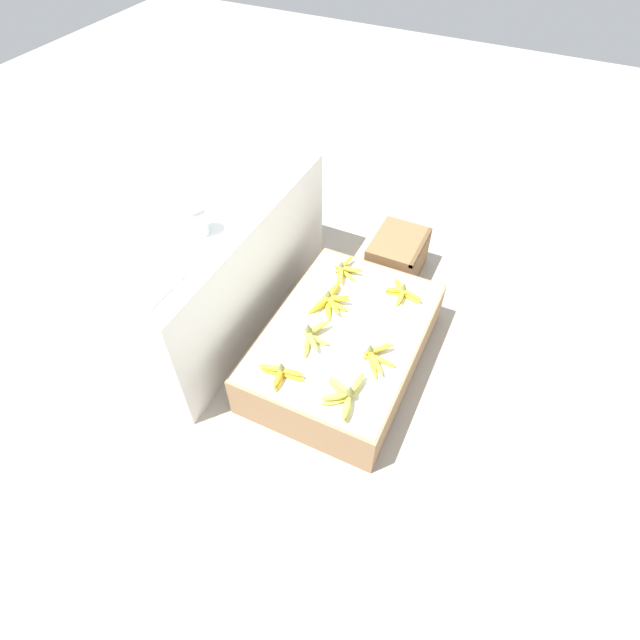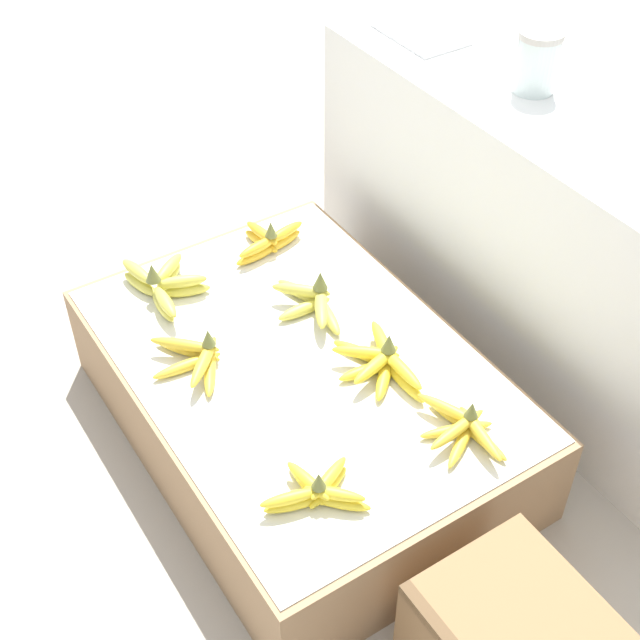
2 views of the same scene
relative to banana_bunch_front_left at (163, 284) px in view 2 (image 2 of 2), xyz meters
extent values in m
plane|color=#A89E8E|center=(0.38, 0.16, -0.30)|extent=(10.00, 10.00, 0.00)
cube|color=#997551|center=(0.38, 0.16, -0.17)|extent=(1.07, 0.75, 0.26)
cube|color=silver|center=(0.38, 0.16, -0.04)|extent=(1.04, 0.73, 0.00)
cube|color=white|center=(0.44, 0.91, 0.05)|extent=(1.46, 0.48, 0.70)
ellipsoid|color=gold|center=(0.05, -0.03, -0.02)|extent=(0.12, 0.04, 0.03)
ellipsoid|color=gold|center=(0.03, 0.05, -0.02)|extent=(0.07, 0.13, 0.03)
ellipsoid|color=gold|center=(-0.04, 0.03, -0.02)|extent=(0.10, 0.12, 0.03)
ellipsoid|color=gold|center=(-0.05, -0.04, -0.02)|extent=(0.13, 0.06, 0.03)
ellipsoid|color=gold|center=(0.08, -0.03, 0.01)|extent=(0.12, 0.04, 0.03)
ellipsoid|color=gold|center=(0.03, 0.04, 0.01)|extent=(0.07, 0.13, 0.03)
ellipsoid|color=gold|center=(-0.04, 0.03, 0.01)|extent=(0.10, 0.12, 0.03)
ellipsoid|color=gold|center=(-0.07, -0.04, 0.01)|extent=(0.13, 0.05, 0.03)
cone|color=olive|center=(0.00, -0.02, 0.05)|extent=(0.04, 0.04, 0.05)
ellipsoid|color=gold|center=(0.22, -0.05, -0.02)|extent=(0.15, 0.12, 0.03)
ellipsoid|color=gold|center=(0.27, -0.07, -0.02)|extent=(0.04, 0.17, 0.03)
ellipsoid|color=gold|center=(0.31, -0.03, -0.02)|extent=(0.16, 0.10, 0.03)
ellipsoid|color=gold|center=(0.23, -0.05, 0.01)|extent=(0.14, 0.14, 0.03)
ellipsoid|color=gold|center=(0.30, -0.04, 0.01)|extent=(0.14, 0.14, 0.03)
cone|color=olive|center=(0.27, -0.01, 0.04)|extent=(0.03, 0.03, 0.04)
ellipsoid|color=yellow|center=(0.77, 0.01, -0.02)|extent=(0.11, 0.10, 0.03)
ellipsoid|color=yellow|center=(0.73, 0.01, -0.02)|extent=(0.07, 0.12, 0.03)
ellipsoid|color=yellow|center=(0.70, -0.02, -0.02)|extent=(0.12, 0.03, 0.03)
ellipsoid|color=yellow|center=(0.73, -0.06, -0.02)|extent=(0.06, 0.13, 0.03)
ellipsoid|color=yellow|center=(0.76, 0.01, 0.00)|extent=(0.11, 0.10, 0.03)
ellipsoid|color=yellow|center=(0.73, 0.02, 0.00)|extent=(0.07, 0.12, 0.03)
ellipsoid|color=yellow|center=(0.71, -0.02, 0.00)|extent=(0.13, 0.04, 0.03)
ellipsoid|color=yellow|center=(0.73, -0.07, 0.00)|extent=(0.06, 0.13, 0.03)
cone|color=olive|center=(0.74, -0.02, 0.04)|extent=(0.03, 0.03, 0.04)
ellipsoid|color=gold|center=(-0.01, 0.35, -0.02)|extent=(0.06, 0.13, 0.03)
ellipsoid|color=gold|center=(-0.04, 0.31, -0.02)|extent=(0.13, 0.05, 0.03)
ellipsoid|color=gold|center=(0.00, 0.26, -0.02)|extent=(0.04, 0.13, 0.03)
ellipsoid|color=gold|center=(-0.01, 0.36, 0.01)|extent=(0.05, 0.13, 0.03)
ellipsoid|color=gold|center=(-0.04, 0.31, 0.01)|extent=(0.13, 0.04, 0.03)
ellipsoid|color=gold|center=(0.00, 0.27, 0.01)|extent=(0.05, 0.13, 0.03)
cone|color=olive|center=(0.00, 0.31, 0.04)|extent=(0.03, 0.03, 0.04)
ellipsoid|color=gold|center=(0.19, 0.28, -0.02)|extent=(0.15, 0.08, 0.03)
ellipsoid|color=gold|center=(0.25, 0.26, -0.02)|extent=(0.03, 0.15, 0.03)
ellipsoid|color=gold|center=(0.30, 0.29, -0.02)|extent=(0.15, 0.06, 0.03)
ellipsoid|color=gold|center=(0.22, 0.27, 0.01)|extent=(0.12, 0.13, 0.03)
ellipsoid|color=gold|center=(0.30, 0.27, 0.01)|extent=(0.14, 0.10, 0.03)
cone|color=olive|center=(0.25, 0.30, 0.05)|extent=(0.04, 0.04, 0.05)
ellipsoid|color=yellow|center=(0.46, 0.34, -0.02)|extent=(0.15, 0.09, 0.03)
ellipsoid|color=yellow|center=(0.45, 0.29, -0.02)|extent=(0.15, 0.10, 0.03)
ellipsoid|color=yellow|center=(0.50, 0.27, -0.02)|extent=(0.05, 0.16, 0.03)
ellipsoid|color=yellow|center=(0.54, 0.29, -0.02)|extent=(0.13, 0.13, 0.03)
ellipsoid|color=yellow|center=(0.57, 0.32, -0.02)|extent=(0.16, 0.03, 0.03)
ellipsoid|color=yellow|center=(0.48, 0.33, 0.01)|extent=(0.16, 0.08, 0.03)
ellipsoid|color=yellow|center=(0.48, 0.28, 0.01)|extent=(0.12, 0.14, 0.03)
ellipsoid|color=yellow|center=(0.52, 0.28, 0.01)|extent=(0.07, 0.16, 0.03)
ellipsoid|color=yellow|center=(0.56, 0.32, 0.01)|extent=(0.16, 0.03, 0.03)
cone|color=olive|center=(0.51, 0.32, 0.05)|extent=(0.03, 0.03, 0.05)
ellipsoid|color=gold|center=(0.73, 0.35, -0.02)|extent=(0.16, 0.06, 0.02)
ellipsoid|color=gold|center=(0.75, 0.33, -0.02)|extent=(0.08, 0.16, 0.02)
ellipsoid|color=gold|center=(0.78, 0.32, -0.02)|extent=(0.10, 0.15, 0.02)
ellipsoid|color=gold|center=(0.79, 0.35, -0.02)|extent=(0.16, 0.04, 0.02)
ellipsoid|color=gold|center=(0.72, 0.33, 0.00)|extent=(0.16, 0.09, 0.02)
ellipsoid|color=gold|center=(0.76, 0.31, 0.00)|extent=(0.05, 0.16, 0.02)
ellipsoid|color=gold|center=(0.80, 0.35, 0.00)|extent=(0.16, 0.05, 0.02)
cone|color=olive|center=(0.76, 0.35, 0.03)|extent=(0.03, 0.03, 0.04)
cylinder|color=silver|center=(0.28, 0.88, 0.47)|extent=(0.10, 0.10, 0.13)
cylinder|color=#B7B2A8|center=(0.28, 0.88, 0.54)|extent=(0.11, 0.11, 0.01)
cube|color=white|center=(-0.10, 0.84, 0.41)|extent=(0.24, 0.16, 0.02)
camera|label=1|loc=(-1.16, -0.44, 1.86)|focal=28.00mm
camera|label=2|loc=(1.63, -0.59, 1.42)|focal=50.00mm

